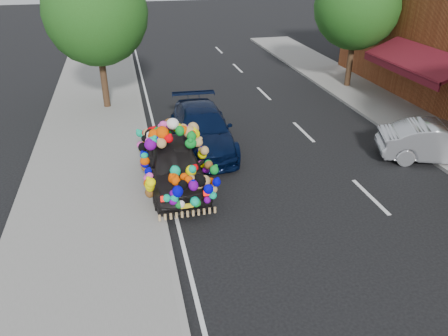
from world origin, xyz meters
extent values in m
plane|color=black|center=(0.00, 0.00, 0.00)|extent=(100.00, 100.00, 0.00)
cube|color=gray|center=(-4.30, 0.00, 0.06)|extent=(4.00, 60.00, 0.12)
cube|color=gray|center=(-2.35, 0.00, 0.07)|extent=(0.15, 60.00, 0.13)
cube|color=gray|center=(8.20, 3.00, 0.06)|extent=(3.00, 40.00, 0.12)
cube|color=#5A111B|center=(8.70, 6.00, 2.35)|extent=(1.62, 5.20, 0.75)
cube|color=#5A111B|center=(7.95, 6.00, 1.95)|extent=(0.06, 5.20, 0.35)
cylinder|color=#332114|center=(-3.80, 9.50, 1.36)|extent=(0.28, 0.28, 2.73)
sphere|color=#214E15|center=(-3.80, 9.50, 4.03)|extent=(4.20, 4.20, 4.20)
cylinder|color=#332114|center=(8.00, 10.00, 1.32)|extent=(0.28, 0.28, 2.64)
sphere|color=#214E15|center=(8.00, 10.00, 3.90)|extent=(4.00, 4.00, 4.00)
imported|color=black|center=(-1.79, 2.00, 0.69)|extent=(1.74, 4.08, 1.37)
cube|color=red|center=(-2.28, -0.05, 0.78)|extent=(0.22, 0.07, 0.14)
cube|color=red|center=(-1.18, -0.02, 0.78)|extent=(0.22, 0.07, 0.14)
cube|color=yellow|center=(-1.73, -0.04, 0.48)|extent=(0.34, 0.05, 0.12)
imported|color=black|center=(-0.48, 4.50, 0.70)|extent=(2.16, 4.92, 1.41)
imported|color=#A3A5AA|center=(7.00, 1.67, 0.65)|extent=(4.15, 2.61, 1.29)
camera|label=1|loc=(-2.98, -9.55, 6.50)|focal=35.00mm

